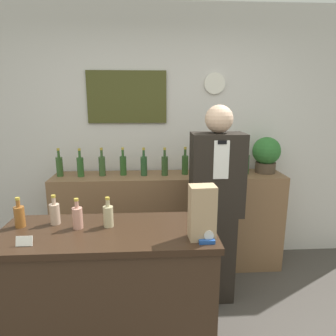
% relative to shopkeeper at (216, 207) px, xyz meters
% --- Properties ---
extents(back_wall, '(5.20, 0.09, 2.70)m').
position_rel_shopkeeper_xyz_m(back_wall, '(-0.46, 0.81, 0.50)').
color(back_wall, silver).
rests_on(back_wall, ground_plane).
extents(back_shelf, '(2.34, 0.42, 1.01)m').
position_rel_shopkeeper_xyz_m(back_shelf, '(-0.37, 0.54, -0.35)').
color(back_shelf, brown).
rests_on(back_shelf, ground_plane).
extents(display_counter, '(1.34, 0.56, 0.98)m').
position_rel_shopkeeper_xyz_m(display_counter, '(-0.83, -0.66, -0.37)').
color(display_counter, '#382619').
rests_on(display_counter, ground_plane).
extents(shopkeeper, '(0.44, 0.27, 1.73)m').
position_rel_shopkeeper_xyz_m(shopkeeper, '(0.00, 0.00, 0.00)').
color(shopkeeper, black).
rests_on(shopkeeper, ground_plane).
extents(potted_plant, '(0.29, 0.29, 0.37)m').
position_rel_shopkeeper_xyz_m(potted_plant, '(0.64, 0.58, 0.36)').
color(potted_plant, '#4C3D2D').
rests_on(potted_plant, back_shelf).
extents(paper_bag, '(0.15, 0.12, 0.32)m').
position_rel_shopkeeper_xyz_m(paper_bag, '(-0.26, -0.80, 0.28)').
color(paper_bag, tan).
rests_on(paper_bag, display_counter).
extents(tape_dispenser, '(0.09, 0.06, 0.07)m').
position_rel_shopkeeper_xyz_m(tape_dispenser, '(-0.24, -0.85, 0.14)').
color(tape_dispenser, '#1E4799').
rests_on(tape_dispenser, display_counter).
extents(price_card_left, '(0.09, 0.02, 0.06)m').
position_rel_shopkeeper_xyz_m(price_card_left, '(-1.26, -0.83, 0.14)').
color(price_card_left, white).
rests_on(price_card_left, display_counter).
extents(counter_bottle_0, '(0.06, 0.06, 0.20)m').
position_rel_shopkeeper_xyz_m(counter_bottle_0, '(-1.39, -0.57, 0.19)').
color(counter_bottle_0, brown).
rests_on(counter_bottle_0, display_counter).
extents(counter_bottle_1, '(0.06, 0.06, 0.20)m').
position_rel_shopkeeper_xyz_m(counter_bottle_1, '(-1.18, -0.54, 0.19)').
color(counter_bottle_1, tan).
rests_on(counter_bottle_1, display_counter).
extents(counter_bottle_2, '(0.06, 0.06, 0.20)m').
position_rel_shopkeeper_xyz_m(counter_bottle_2, '(-1.02, -0.61, 0.19)').
color(counter_bottle_2, tan).
rests_on(counter_bottle_2, display_counter).
extents(counter_bottle_3, '(0.06, 0.06, 0.20)m').
position_rel_shopkeeper_xyz_m(counter_bottle_3, '(-0.83, -0.60, 0.19)').
color(counter_bottle_3, tan).
rests_on(counter_bottle_3, display_counter).
extents(shelf_bottle_0, '(0.07, 0.07, 0.28)m').
position_rel_shopkeeper_xyz_m(shelf_bottle_0, '(-1.46, 0.55, 0.26)').
color(shelf_bottle_0, '#305124').
rests_on(shelf_bottle_0, back_shelf).
extents(shelf_bottle_1, '(0.07, 0.07, 0.28)m').
position_rel_shopkeeper_xyz_m(shelf_bottle_1, '(-1.25, 0.53, 0.26)').
color(shelf_bottle_1, '#2B5625').
rests_on(shelf_bottle_1, back_shelf).
extents(shelf_bottle_2, '(0.07, 0.07, 0.28)m').
position_rel_shopkeeper_xyz_m(shelf_bottle_2, '(-1.04, 0.55, 0.26)').
color(shelf_bottle_2, '#345229').
rests_on(shelf_bottle_2, back_shelf).
extents(shelf_bottle_3, '(0.07, 0.07, 0.28)m').
position_rel_shopkeeper_xyz_m(shelf_bottle_3, '(-0.83, 0.56, 0.26)').
color(shelf_bottle_3, '#295122').
rests_on(shelf_bottle_3, back_shelf).
extents(shelf_bottle_4, '(0.07, 0.07, 0.28)m').
position_rel_shopkeeper_xyz_m(shelf_bottle_4, '(-0.62, 0.53, 0.26)').
color(shelf_bottle_4, '#284E2A').
rests_on(shelf_bottle_4, back_shelf).
extents(shelf_bottle_5, '(0.07, 0.07, 0.28)m').
position_rel_shopkeeper_xyz_m(shelf_bottle_5, '(-0.41, 0.53, 0.26)').
color(shelf_bottle_5, '#2F4B24').
rests_on(shelf_bottle_5, back_shelf).
extents(shelf_bottle_6, '(0.07, 0.07, 0.28)m').
position_rel_shopkeeper_xyz_m(shelf_bottle_6, '(-0.20, 0.56, 0.26)').
color(shelf_bottle_6, '#294C20').
rests_on(shelf_bottle_6, back_shelf).
extents(shelf_bottle_7, '(0.07, 0.07, 0.28)m').
position_rel_shopkeeper_xyz_m(shelf_bottle_7, '(0.01, 0.55, 0.26)').
color(shelf_bottle_7, '#2F4B29').
rests_on(shelf_bottle_7, back_shelf).
extents(shelf_bottle_8, '(0.07, 0.07, 0.28)m').
position_rel_shopkeeper_xyz_m(shelf_bottle_8, '(0.21, 0.56, 0.26)').
color(shelf_bottle_8, '#265827').
rests_on(shelf_bottle_8, back_shelf).
extents(shelf_bottle_9, '(0.07, 0.07, 0.28)m').
position_rel_shopkeeper_xyz_m(shelf_bottle_9, '(0.42, 0.54, 0.26)').
color(shelf_bottle_9, '#264B27').
rests_on(shelf_bottle_9, back_shelf).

